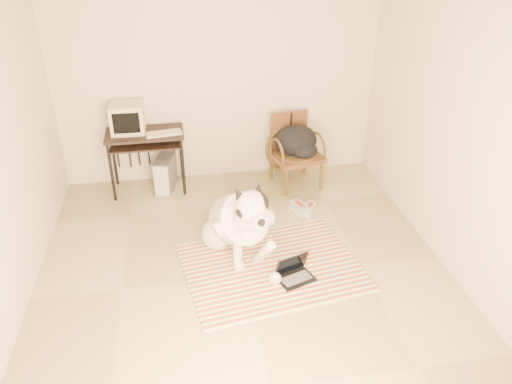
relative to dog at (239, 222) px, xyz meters
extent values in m
plane|color=tan|center=(0.01, -0.39, -0.39)|extent=(4.50, 4.50, 0.00)
plane|color=beige|center=(0.01, 1.86, 0.96)|extent=(4.50, 0.00, 4.50)
plane|color=beige|center=(0.01, -2.64, 0.96)|extent=(4.50, 0.00, 4.50)
plane|color=beige|center=(2.01, -0.39, 0.96)|extent=(0.00, 4.50, 4.50)
cube|color=#CB422B|center=(0.37, -0.80, -0.38)|extent=(1.72, 0.52, 0.02)
cube|color=#426C33|center=(0.33, -0.55, -0.38)|extent=(1.72, 0.52, 0.02)
cube|color=#6C4B8F|center=(0.29, -0.29, -0.38)|extent=(1.72, 0.52, 0.02)
cube|color=yellow|center=(0.25, -0.04, -0.38)|extent=(1.72, 0.52, 0.02)
cube|color=beige|center=(0.21, 0.22, -0.38)|extent=(1.72, 0.52, 0.02)
sphere|color=silver|center=(-0.21, 0.16, -0.22)|extent=(0.33, 0.33, 0.33)
sphere|color=silver|center=(0.10, 0.24, -0.22)|extent=(0.33, 0.33, 0.33)
ellipsoid|color=silver|center=(-0.05, 0.18, -0.19)|extent=(0.41, 0.37, 0.34)
ellipsoid|color=silver|center=(0.00, -0.01, 0.03)|extent=(0.59, 0.84, 0.72)
cylinder|color=silver|center=(0.00, 0.00, 0.03)|extent=(0.64, 0.75, 0.66)
sphere|color=silver|center=(0.05, -0.22, 0.19)|extent=(0.28, 0.28, 0.28)
sphere|color=silver|center=(0.08, -0.32, 0.36)|extent=(0.31, 0.31, 0.31)
ellipsoid|color=black|center=(0.13, -0.31, 0.38)|extent=(0.24, 0.27, 0.22)
cylinder|color=silver|center=(0.12, -0.45, 0.32)|extent=(0.16, 0.19, 0.13)
sphere|color=black|center=(0.14, -0.53, 0.32)|extent=(0.07, 0.07, 0.07)
cone|color=black|center=(-0.03, -0.28, 0.48)|extent=(0.16, 0.17, 0.19)
cone|color=black|center=(0.16, -0.23, 0.48)|extent=(0.16, 0.18, 0.19)
torus|color=white|center=(0.06, -0.24, 0.24)|extent=(0.30, 0.20, 0.24)
cylinder|color=silver|center=(-0.05, -0.26, -0.14)|extent=(0.12, 0.16, 0.46)
cylinder|color=silver|center=(0.19, -0.33, -0.17)|extent=(0.19, 0.42, 0.47)
sphere|color=silver|center=(-0.04, -0.28, -0.33)|extent=(0.12, 0.12, 0.12)
sphere|color=silver|center=(0.27, -0.53, -0.33)|extent=(0.12, 0.12, 0.12)
cone|color=black|center=(-0.14, 0.46, -0.33)|extent=(0.32, 0.43, 0.12)
cube|color=black|center=(0.48, -0.53, -0.36)|extent=(0.40, 0.34, 0.02)
cube|color=#535355|center=(0.48, -0.54, -0.35)|extent=(0.32, 0.23, 0.00)
cube|color=black|center=(0.45, -0.45, -0.24)|extent=(0.35, 0.19, 0.22)
cube|color=black|center=(0.45, -0.46, -0.24)|extent=(0.31, 0.16, 0.20)
cube|color=black|center=(-0.94, 1.57, 0.37)|extent=(0.94, 0.54, 0.03)
cube|color=black|center=(-0.94, 1.52, 0.26)|extent=(0.84, 0.43, 0.02)
cylinder|color=black|center=(-1.36, 1.35, -0.01)|extent=(0.04, 0.04, 0.75)
cylinder|color=black|center=(-1.37, 1.78, -0.01)|extent=(0.04, 0.04, 0.75)
cylinder|color=black|center=(-0.51, 1.36, -0.01)|extent=(0.04, 0.04, 0.75)
cylinder|color=black|center=(-0.52, 1.80, -0.01)|extent=(0.04, 0.04, 0.75)
cube|color=beige|center=(-1.12, 1.64, 0.56)|extent=(0.40, 0.38, 0.35)
cube|color=black|center=(-1.12, 1.46, 0.56)|extent=(0.31, 0.02, 0.25)
cube|color=beige|center=(-0.70, 1.47, 0.40)|extent=(0.44, 0.22, 0.03)
cube|color=#535355|center=(-0.73, 1.55, -0.17)|extent=(0.29, 0.48, 0.43)
cube|color=#B8B8BD|center=(-0.78, 1.33, -0.17)|extent=(0.18, 0.05, 0.41)
cube|color=brown|center=(0.93, 1.41, 0.01)|extent=(0.69, 0.67, 0.06)
cylinder|color=#3A2810|center=(0.93, 1.41, 0.05)|extent=(0.55, 0.55, 0.04)
cube|color=brown|center=(0.87, 1.66, 0.28)|extent=(0.50, 0.14, 0.44)
cylinder|color=#3A2810|center=(0.74, 1.12, -0.21)|extent=(0.04, 0.04, 0.36)
cylinder|color=#3A2810|center=(0.64, 1.59, -0.21)|extent=(0.04, 0.04, 0.36)
cylinder|color=#3A2810|center=(1.22, 1.22, -0.21)|extent=(0.04, 0.04, 0.36)
cylinder|color=#3A2810|center=(1.12, 1.69, -0.21)|extent=(0.04, 0.04, 0.36)
ellipsoid|color=black|center=(0.91, 1.43, 0.22)|extent=(0.54, 0.44, 0.40)
ellipsoid|color=black|center=(0.99, 1.30, 0.14)|extent=(0.34, 0.27, 0.23)
cube|color=silver|center=(0.82, 0.71, -0.37)|extent=(0.22, 0.32, 0.03)
cube|color=gray|center=(0.82, 0.71, -0.33)|extent=(0.21, 0.31, 0.09)
cube|color=#A52316|center=(0.82, 0.71, -0.29)|extent=(0.10, 0.16, 0.02)
cube|color=silver|center=(0.92, 0.66, -0.37)|extent=(0.25, 0.31, 0.03)
cube|color=gray|center=(0.92, 0.66, -0.33)|extent=(0.24, 0.30, 0.09)
cube|color=#A52316|center=(0.92, 0.66, -0.30)|extent=(0.12, 0.15, 0.02)
camera|label=1|loc=(-0.51, -4.19, 2.70)|focal=35.00mm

